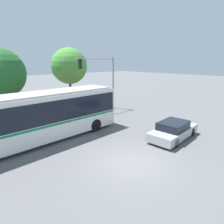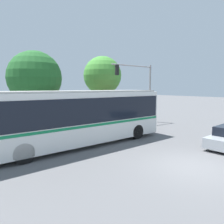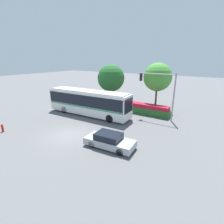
{
  "view_description": "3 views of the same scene",
  "coord_description": "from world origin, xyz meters",
  "px_view_note": "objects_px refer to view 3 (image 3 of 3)",
  "views": [
    {
      "loc": [
        -7.03,
        -6.28,
        5.37
      ],
      "look_at": [
        3.11,
        4.96,
        1.32
      ],
      "focal_mm": 30.69,
      "sensor_mm": 36.0,
      "label": 1
    },
    {
      "loc": [
        -8.14,
        -5.05,
        3.52
      ],
      "look_at": [
        -0.69,
        5.06,
        2.04
      ],
      "focal_mm": 33.12,
      "sensor_mm": 36.0,
      "label": 2
    },
    {
      "loc": [
        12.01,
        -10.56,
        7.35
      ],
      "look_at": [
        1.8,
        5.26,
        1.35
      ],
      "focal_mm": 26.94,
      "sensor_mm": 36.0,
      "label": 3
    }
  ],
  "objects_px": {
    "sedan_foreground": "(109,141)",
    "street_tree_centre": "(158,77)",
    "fire_hydrant": "(2,128)",
    "traffic_light_pole": "(163,88)",
    "street_tree_left": "(111,78)",
    "city_bus": "(88,101)"
  },
  "relations": [
    {
      "from": "city_bus",
      "to": "street_tree_centre",
      "type": "xyz_separation_m",
      "value": [
        6.81,
        7.38,
        2.9
      ]
    },
    {
      "from": "city_bus",
      "to": "traffic_light_pole",
      "type": "xyz_separation_m",
      "value": [
        8.79,
        3.64,
        2.01
      ]
    },
    {
      "from": "sedan_foreground",
      "to": "street_tree_centre",
      "type": "distance_m",
      "value": 13.87
    },
    {
      "from": "street_tree_left",
      "to": "street_tree_centre",
      "type": "relative_size",
      "value": 0.95
    },
    {
      "from": "street_tree_left",
      "to": "street_tree_centre",
      "type": "distance_m",
      "value": 7.42
    },
    {
      "from": "traffic_light_pole",
      "to": "street_tree_centre",
      "type": "distance_m",
      "value": 4.32
    },
    {
      "from": "sedan_foreground",
      "to": "street_tree_left",
      "type": "relative_size",
      "value": 0.69
    },
    {
      "from": "sedan_foreground",
      "to": "traffic_light_pole",
      "type": "height_order",
      "value": "traffic_light_pole"
    },
    {
      "from": "sedan_foreground",
      "to": "fire_hydrant",
      "type": "relative_size",
      "value": 5.22
    },
    {
      "from": "city_bus",
      "to": "sedan_foreground",
      "type": "height_order",
      "value": "city_bus"
    },
    {
      "from": "sedan_foreground",
      "to": "street_tree_centre",
      "type": "height_order",
      "value": "street_tree_centre"
    },
    {
      "from": "city_bus",
      "to": "traffic_light_pole",
      "type": "distance_m",
      "value": 9.72
    },
    {
      "from": "sedan_foreground",
      "to": "traffic_light_pole",
      "type": "distance_m",
      "value": 10.14
    },
    {
      "from": "traffic_light_pole",
      "to": "street_tree_left",
      "type": "bearing_deg",
      "value": -16.48
    },
    {
      "from": "street_tree_left",
      "to": "fire_hydrant",
      "type": "height_order",
      "value": "street_tree_left"
    },
    {
      "from": "sedan_foreground",
      "to": "fire_hydrant",
      "type": "bearing_deg",
      "value": -167.75
    },
    {
      "from": "street_tree_centre",
      "to": "fire_hydrant",
      "type": "distance_m",
      "value": 20.27
    },
    {
      "from": "sedan_foreground",
      "to": "fire_hydrant",
      "type": "height_order",
      "value": "sedan_foreground"
    },
    {
      "from": "traffic_light_pole",
      "to": "street_tree_centre",
      "type": "bearing_deg",
      "value": -62.08
    },
    {
      "from": "city_bus",
      "to": "street_tree_left",
      "type": "xyz_separation_m",
      "value": [
        -0.53,
        6.4,
        2.42
      ]
    },
    {
      "from": "city_bus",
      "to": "street_tree_centre",
      "type": "distance_m",
      "value": 10.45
    },
    {
      "from": "street_tree_left",
      "to": "traffic_light_pole",
      "type": "bearing_deg",
      "value": -16.48
    }
  ]
}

